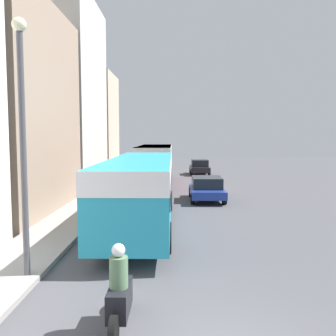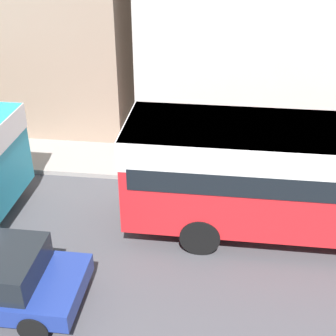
# 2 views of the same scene
# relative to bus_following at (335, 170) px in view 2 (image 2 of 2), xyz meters

# --- Properties ---
(bus_following) EXTENTS (2.58, 10.35, 2.99)m
(bus_following) POSITION_rel_bus_following_xyz_m (0.00, 0.00, 0.00)
(bus_following) COLOR red
(bus_following) RESTS_ON ground_plane
(pedestrian_near_curb) EXTENTS (0.39, 0.39, 1.80)m
(pedestrian_near_curb) POSITION_rel_bus_following_xyz_m (-2.87, -2.10, -0.87)
(pedestrian_near_curb) COLOR #232838
(pedestrian_near_curb) RESTS_ON sidewalk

